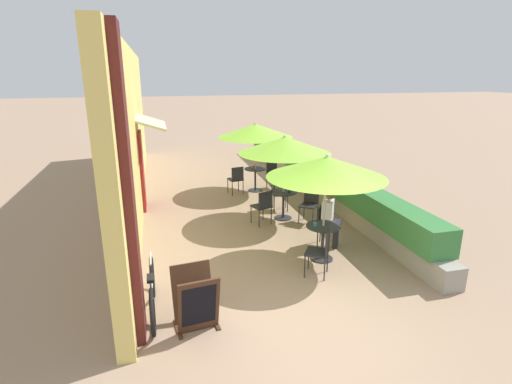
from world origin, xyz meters
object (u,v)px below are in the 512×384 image
(patio_table_mid, at_px, (283,200))
(bicycle_leaning, at_px, (152,293))
(cafe_chair_near_right, at_px, (321,250))
(cafe_chair_far_left, at_px, (273,172))
(coffee_cup_far, at_px, (254,167))
(cafe_chair_far_right, at_px, (236,178))
(patio_table_far, at_px, (255,176))
(patio_umbrella_far, at_px, (255,131))
(patio_umbrella_near, at_px, (326,167))
(cafe_chair_mid_back, at_px, (278,191))
(cafe_chair_mid_right, at_px, (310,202))
(coffee_cup_near, at_px, (315,224))
(cafe_chair_near_left, at_px, (324,223))
(coffee_cup_mid, at_px, (289,191))
(menu_board, at_px, (195,300))
(seated_patron_near_left, at_px, (330,216))
(patio_table_near, at_px, (323,236))
(patio_umbrella_mid, at_px, (284,145))
(cafe_chair_mid_left, at_px, (263,205))

(patio_table_mid, bearing_deg, bicycle_leaning, -132.87)
(cafe_chair_near_right, bearing_deg, patio_table_mid, 27.40)
(cafe_chair_far_left, height_order, coffee_cup_far, cafe_chair_far_left)
(cafe_chair_far_left, relative_size, cafe_chair_far_right, 1.00)
(patio_table_far, distance_m, patio_umbrella_far, 1.41)
(patio_umbrella_near, bearing_deg, cafe_chair_mid_back, 89.56)
(cafe_chair_mid_right, bearing_deg, patio_table_far, -36.63)
(patio_umbrella_near, height_order, patio_umbrella_far, same)
(patio_table_mid, distance_m, cafe_chair_mid_back, 0.69)
(cafe_chair_near_right, relative_size, patio_umbrella_far, 0.38)
(patio_umbrella_near, height_order, coffee_cup_near, patio_umbrella_near)
(patio_umbrella_far, xyz_separation_m, cafe_chair_far_right, (-0.65, -0.21, -1.39))
(cafe_chair_near_left, xyz_separation_m, coffee_cup_mid, (-0.23, 1.66, 0.25))
(coffee_cup_near, bearing_deg, menu_board, -147.63)
(cafe_chair_near_left, height_order, patio_umbrella_far, patio_umbrella_far)
(cafe_chair_near_right, height_order, patio_umbrella_far, patio_umbrella_far)
(seated_patron_near_left, xyz_separation_m, cafe_chair_mid_back, (-0.37, 2.54, -0.17))
(patio_table_near, relative_size, patio_umbrella_mid, 0.31)
(cafe_chair_mid_back, distance_m, coffee_cup_far, 2.00)
(cafe_chair_mid_right, bearing_deg, patio_table_mid, 6.41)
(patio_umbrella_near, height_order, patio_table_far, patio_umbrella_near)
(patio_umbrella_far, bearing_deg, coffee_cup_mid, -86.15)
(cafe_chair_near_right, height_order, menu_board, menu_board)
(cafe_chair_mid_left, distance_m, cafe_chair_far_left, 3.32)
(patio_table_mid, distance_m, patio_umbrella_mid, 1.41)
(cafe_chair_near_right, relative_size, cafe_chair_mid_back, 1.00)
(cafe_chair_mid_right, relative_size, bicycle_leaning, 0.50)
(patio_umbrella_near, height_order, seated_patron_near_left, patio_umbrella_near)
(cafe_chair_mid_left, relative_size, bicycle_leaning, 0.50)
(cafe_chair_mid_left, distance_m, coffee_cup_far, 3.00)
(cafe_chair_mid_right, bearing_deg, cafe_chair_mid_back, -23.59)
(seated_patron_near_left, height_order, cafe_chair_mid_left, seated_patron_near_left)
(cafe_chair_far_left, bearing_deg, patio_table_far, 6.41)
(cafe_chair_mid_back, bearing_deg, patio_umbrella_near, 10.76)
(seated_patron_near_left, xyz_separation_m, cafe_chair_far_right, (-1.16, 4.25, -0.17))
(patio_table_mid, height_order, patio_umbrella_far, patio_umbrella_far)
(patio_table_far, bearing_deg, patio_table_mid, -88.21)
(patio_umbrella_mid, distance_m, bicycle_leaning, 5.04)
(cafe_chair_mid_left, relative_size, coffee_cup_mid, 9.67)
(cafe_chair_mid_back, relative_size, cafe_chair_far_right, 1.00)
(patio_table_near, bearing_deg, bicycle_leaning, -161.56)
(patio_umbrella_near, distance_m, cafe_chair_far_right, 5.06)
(cafe_chair_mid_back, relative_size, bicycle_leaning, 0.50)
(cafe_chair_near_right, xyz_separation_m, patio_umbrella_far, (0.19, 5.63, 1.39))
(menu_board, bearing_deg, patio_umbrella_mid, 49.07)
(bicycle_leaning, bearing_deg, coffee_cup_mid, 45.11)
(patio_table_far, xyz_separation_m, cafe_chair_far_right, (-0.65, -0.21, 0.03))
(patio_umbrella_near, height_order, cafe_chair_mid_left, patio_umbrella_near)
(seated_patron_near_left, bearing_deg, menu_board, -22.64)
(cafe_chair_near_left, xyz_separation_m, cafe_chair_mid_right, (0.23, 1.41, 0.00))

